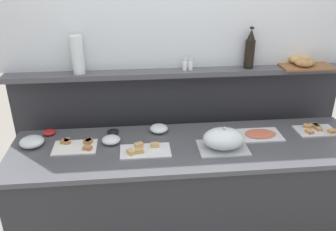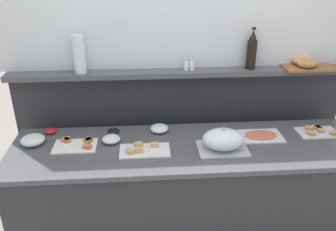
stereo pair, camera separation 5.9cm
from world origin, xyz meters
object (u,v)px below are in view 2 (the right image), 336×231
at_px(cold_cuts_platter, 261,136).
at_px(condiment_bowl_dark, 50,131).
at_px(sandwich_platter_rear, 318,132).
at_px(bread_basket, 305,63).
at_px(salt_shaker, 186,65).
at_px(water_carafe, 79,54).
at_px(glass_bowl_small, 111,139).
at_px(sandwich_platter_front, 144,150).
at_px(pepper_shaker, 192,65).
at_px(condiment_bowl_teal, 114,131).
at_px(glass_bowl_large, 159,129).
at_px(glass_bowl_medium, 33,140).
at_px(sandwich_platter_side, 77,145).
at_px(wine_bottle_dark, 252,50).
at_px(serving_cloche, 223,140).

relative_size(cold_cuts_platter, condiment_bowl_dark, 3.37).
distance_m(sandwich_platter_rear, bread_basket, 0.55).
height_order(cold_cuts_platter, salt_shaker, salt_shaker).
bearing_deg(bread_basket, water_carafe, -179.76).
bearing_deg(glass_bowl_small, sandwich_platter_front, -31.43).
distance_m(condiment_bowl_dark, salt_shaker, 1.14).
xyz_separation_m(pepper_shaker, water_carafe, (-0.84, 0.00, 0.10)).
distance_m(sandwich_platter_front, glass_bowl_small, 0.27).
relative_size(sandwich_platter_rear, glass_bowl_small, 2.26).
bearing_deg(pepper_shaker, condiment_bowl_teal, -161.02).
relative_size(sandwich_platter_front, glass_bowl_large, 2.49).
xyz_separation_m(sandwich_platter_front, glass_bowl_medium, (-0.78, 0.15, 0.02)).
bearing_deg(sandwich_platter_side, salt_shaker, 25.52).
distance_m(glass_bowl_large, salt_shaker, 0.53).
bearing_deg(wine_bottle_dark, serving_cloche, -120.26).
xyz_separation_m(sandwich_platter_front, sandwich_platter_side, (-0.47, 0.11, 0.00)).
distance_m(serving_cloche, water_carafe, 1.21).
height_order(glass_bowl_medium, bread_basket, bread_basket).
bearing_deg(glass_bowl_small, serving_cloche, -11.50).
xyz_separation_m(serving_cloche, pepper_shaker, (-0.16, 0.51, 0.38)).
relative_size(glass_bowl_small, water_carafe, 0.46).
relative_size(wine_bottle_dark, pepper_shaker, 3.63).
height_order(glass_bowl_large, salt_shaker, salt_shaker).
distance_m(cold_cuts_platter, glass_bowl_small, 1.09).
bearing_deg(glass_bowl_large, sandwich_platter_rear, -5.27).
bearing_deg(salt_shaker, glass_bowl_medium, -163.25).
bearing_deg(water_carafe, sandwich_platter_front, -47.48).
height_order(serving_cloche, water_carafe, water_carafe).
relative_size(sandwich_platter_rear, condiment_bowl_dark, 3.23).
bearing_deg(water_carafe, condiment_bowl_teal, -42.36).
relative_size(glass_bowl_small, wine_bottle_dark, 0.41).
xyz_separation_m(sandwich_platter_front, cold_cuts_platter, (0.86, 0.14, -0.00)).
relative_size(wine_bottle_dark, water_carafe, 1.12).
bearing_deg(glass_bowl_large, glass_bowl_medium, -172.34).
xyz_separation_m(glass_bowl_medium, condiment_bowl_dark, (0.08, 0.16, -0.01)).
height_order(pepper_shaker, water_carafe, water_carafe).
xyz_separation_m(sandwich_platter_front, wine_bottle_dark, (0.84, 0.50, 0.54)).
bearing_deg(glass_bowl_medium, pepper_shaker, 16.15).
height_order(sandwich_platter_rear, pepper_shaker, pepper_shaker).
bearing_deg(wine_bottle_dark, salt_shaker, -179.49).
distance_m(glass_bowl_medium, wine_bottle_dark, 1.73).
height_order(sandwich_platter_rear, serving_cloche, serving_cloche).
bearing_deg(serving_cloche, glass_bowl_small, 168.50).
relative_size(condiment_bowl_dark, wine_bottle_dark, 0.29).
xyz_separation_m(sandwich_platter_front, water_carafe, (-0.45, 0.49, 0.54)).
bearing_deg(cold_cuts_platter, pepper_shaker, 143.56).
bearing_deg(glass_bowl_large, bread_basket, 10.94).
distance_m(serving_cloche, wine_bottle_dark, 0.76).
bearing_deg(cold_cuts_platter, glass_bowl_medium, 179.48).
xyz_separation_m(serving_cloche, condiment_bowl_dark, (-1.24, 0.33, -0.06)).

